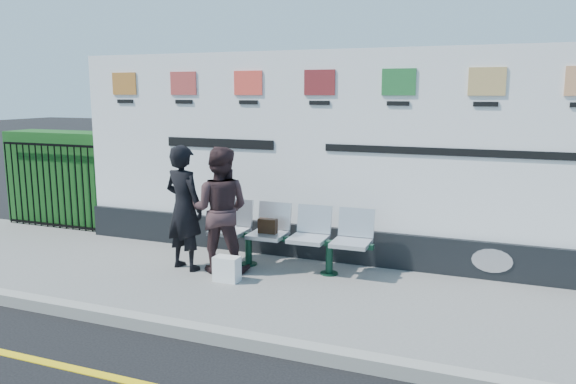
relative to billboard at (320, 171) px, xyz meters
The scene contains 12 objects.
ground 4.13m from the billboard, 97.40° to the right, with size 80.00×80.00×0.00m, color black.
pavement 1.98m from the billboard, 110.32° to the right, with size 14.00×3.00×0.12m, color slate.
kerb 3.19m from the billboard, 99.95° to the right, with size 14.00×0.18×0.14m, color gray.
yellow_line 4.13m from the billboard, 97.40° to the right, with size 14.00×0.10×0.01m, color yellow.
billboard is the anchor object (origin of this frame).
hedge 5.11m from the billboard, behind, with size 2.35×0.70×1.70m, color #174B18.
railing 5.10m from the billboard, behind, with size 2.05×0.06×1.54m, color black, non-canonical shape.
bench 1.28m from the billboard, 108.84° to the right, with size 2.27×0.59×0.49m, color silver, non-canonical shape.
woman_left 2.01m from the billboard, 143.22° to the right, with size 0.63×0.41×1.72m, color black.
woman_right 1.58m from the billboard, 135.10° to the right, with size 0.83×0.65×1.71m, color #332123.
handbag_brown 1.13m from the billboard, 127.58° to the right, with size 0.26×0.11×0.20m, color black.
carrier_bag_white 1.99m from the billboard, 118.66° to the right, with size 0.33×0.20×0.33m, color white.
Camera 1 is at (3.02, -3.77, 2.55)m, focal length 35.00 mm.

